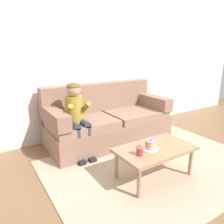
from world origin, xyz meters
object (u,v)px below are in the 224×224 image
Objects in this scene: couch at (108,122)px; coffee_table at (155,151)px; mug at (140,151)px; person_child at (76,113)px; toy_controller at (174,149)px; donut at (150,147)px.

coffee_table is (-0.11, -1.29, 0.01)m from couch.
mug reaches higher than coffee_table.
coffee_table is 1.25m from person_child.
person_child reaches higher than toy_controller.
donut is 0.20m from mug.
mug is (-0.28, -0.05, 0.09)m from coffee_table.
mug is 1.25m from toy_controller.
couch reaches higher than donut.
couch is at bearing 121.98° from toy_controller.
person_child is 1.66m from toy_controller.
coffee_table is at bearing 10.02° from mug.
couch is at bearing 17.67° from person_child.
coffee_table is at bearing -160.07° from toy_controller.
mug is (-0.19, -0.05, 0.01)m from donut.
person_child reaches higher than couch.
person_child is 1.18m from mug.
donut is at bearing 179.05° from coffee_table.
person_child is 9.18× the size of donut.
person_child is at bearing 117.18° from coffee_table.
donut is at bearing 14.78° from mug.
person_child is at bearing 103.70° from mug.
mug is at bearing -165.22° from donut.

